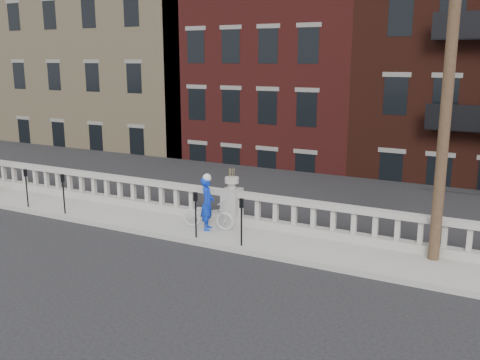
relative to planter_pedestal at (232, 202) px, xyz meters
name	(u,v)px	position (x,y,z in m)	size (l,w,h in m)	color
ground	(158,268)	(0.00, -3.95, -0.83)	(120.00, 120.00, 0.00)	black
sidewalk	(217,233)	(0.00, -0.95, -0.76)	(32.00, 2.20, 0.15)	#9C9A91
balustrade	(232,207)	(0.00, 0.00, -0.19)	(28.00, 0.34, 1.03)	#9C9A91
planter_pedestal	(232,202)	(0.00, 0.00, 0.00)	(0.55, 0.55, 1.76)	#9C9A91
lower_level	(390,102)	(0.56, 19.09, 1.80)	(80.00, 44.00, 20.80)	#605E59
utility_pole	(450,60)	(6.20, -0.35, 4.41)	(1.60, 0.28, 10.00)	#422D1E
parking_meter_b	(26,184)	(-7.22, -1.80, 0.17)	(0.10, 0.09, 1.36)	black
parking_meter_c	(63,189)	(-5.45, -1.80, 0.17)	(0.10, 0.09, 1.36)	black
parking_meter_d	(196,210)	(-0.21, -1.80, 0.17)	(0.10, 0.09, 1.36)	black
parking_meter_e	(241,217)	(1.29, -1.80, 0.17)	(0.10, 0.09, 1.36)	black
bicycle	(208,214)	(-0.36, -0.87, -0.24)	(0.58, 1.67, 0.88)	beige
cyclist	(207,203)	(-0.31, -0.99, 0.14)	(0.60, 0.39, 1.64)	#0C30C2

